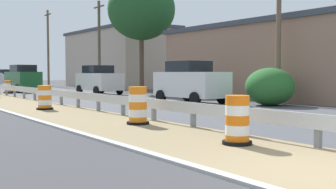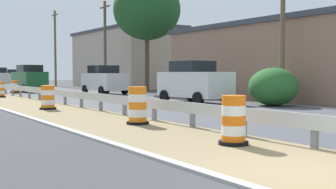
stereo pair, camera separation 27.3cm
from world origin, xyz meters
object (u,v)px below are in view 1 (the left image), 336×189
object	(u,v)px
car_trailing_near_lane	(191,82)
car_trailing_far_lane	(23,78)
traffic_barrel_nearest	(237,122)
traffic_barrel_farthest	(8,87)
car_distant_a	(6,78)
utility_pole_near	(279,20)
utility_pole_mid	(99,44)
traffic_barrel_close	(138,107)
car_mid_far_lane	(99,80)
utility_pole_far	(48,47)
traffic_barrel_mid	(45,99)

from	to	relation	value
car_trailing_near_lane	car_trailing_far_lane	xyz separation A→B (m)	(-3.39, 17.68, 0.02)
traffic_barrel_nearest	car_trailing_far_lane	world-z (taller)	car_trailing_far_lane
traffic_barrel_farthest	car_distant_a	world-z (taller)	car_distant_a
utility_pole_near	utility_pole_mid	xyz separation A→B (m)	(-0.41, 19.11, -0.14)
utility_pole_near	traffic_barrel_farthest	bearing A→B (deg)	112.72
car_distant_a	traffic_barrel_farthest	bearing A→B (deg)	-11.40
traffic_barrel_close	car_trailing_near_lane	world-z (taller)	car_trailing_near_lane
traffic_barrel_close	car_mid_far_lane	xyz separation A→B (m)	(6.84, 16.69, 0.52)
car_distant_a	utility_pole_near	size ratio (longest dim) A/B	0.53
car_trailing_far_lane	utility_pole_mid	world-z (taller)	utility_pole_mid
utility_pole_far	traffic_barrel_farthest	bearing A→B (deg)	-120.57
car_mid_far_lane	car_distant_a	world-z (taller)	car_mid_far_lane
traffic_barrel_farthest	utility_pole_far	distance (m)	15.74
traffic_barrel_nearest	traffic_barrel_farthest	world-z (taller)	traffic_barrel_nearest
car_trailing_near_lane	utility_pole_far	distance (m)	29.51
car_mid_far_lane	car_trailing_far_lane	bearing A→B (deg)	-156.25
traffic_barrel_nearest	utility_pole_near	distance (m)	12.86
car_trailing_near_lane	car_distant_a	size ratio (longest dim) A/B	0.98
traffic_barrel_close	traffic_barrel_mid	distance (m)	6.57
car_mid_far_lane	car_distant_a	bearing A→B (deg)	178.85
utility_pole_near	car_trailing_near_lane	bearing A→B (deg)	134.76
traffic_barrel_close	car_trailing_far_lane	size ratio (longest dim) A/B	0.26
traffic_barrel_nearest	traffic_barrel_farthest	distance (m)	26.46
utility_pole_mid	car_mid_far_lane	bearing A→B (deg)	-116.39
car_mid_far_lane	utility_pole_far	size ratio (longest dim) A/B	0.48
traffic_barrel_farthest	car_trailing_near_lane	size ratio (longest dim) A/B	0.23
traffic_barrel_close	car_trailing_near_lane	bearing A→B (deg)	41.48
traffic_barrel_nearest	car_trailing_far_lane	distance (m)	28.21
car_trailing_far_lane	utility_pole_far	world-z (taller)	utility_pole_far
car_mid_far_lane	utility_pole_near	bearing A→B (deg)	10.49
car_mid_far_lane	utility_pole_mid	xyz separation A→B (m)	(2.66, 5.35, 2.98)
car_mid_far_lane	car_trailing_far_lane	xyz separation A→B (m)	(-3.40, 7.02, 0.05)
utility_pole_mid	utility_pole_far	distance (m)	13.18
car_distant_a	utility_pole_far	distance (m)	7.40
traffic_barrel_close	utility_pole_near	world-z (taller)	utility_pole_near
traffic_barrel_mid	car_mid_far_lane	distance (m)	12.61
utility_pole_far	car_mid_far_lane	bearing A→B (deg)	-98.54
car_trailing_far_lane	traffic_barrel_mid	bearing A→B (deg)	165.09
utility_pole_mid	traffic_barrel_close	bearing A→B (deg)	-113.30
car_distant_a	utility_pole_mid	world-z (taller)	utility_pole_mid
traffic_barrel_mid	car_distant_a	world-z (taller)	car_distant_a
car_trailing_near_lane	car_distant_a	world-z (taller)	car_trailing_near_lane
car_trailing_far_lane	utility_pole_mid	size ratio (longest dim) A/B	0.56
car_trailing_far_lane	traffic_barrel_farthest	bearing A→B (deg)	134.07
traffic_barrel_nearest	car_distant_a	bearing A→B (deg)	81.78
car_trailing_far_lane	car_trailing_near_lane	bearing A→B (deg)	-170.77
utility_pole_mid	traffic_barrel_farthest	bearing A→B (deg)	179.52
car_trailing_near_lane	car_distant_a	bearing A→B (deg)	178.44
car_mid_far_lane	utility_pole_mid	distance (m)	6.68
traffic_barrel_mid	utility_pole_near	xyz separation A→B (m)	(10.52, -3.60, 3.70)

